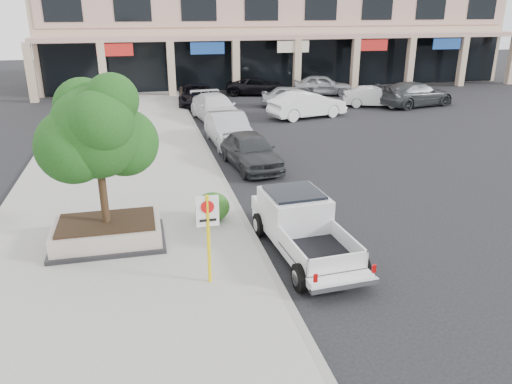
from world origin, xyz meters
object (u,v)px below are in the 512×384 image
no_parking_sign (208,227)px  pickup_truck (306,229)px  lot_car_d (257,86)px  curb_car_a (251,150)px  lot_car_f (374,97)px  lot_car_b (307,105)px  curb_car_d (196,95)px  curb_car_b (229,129)px  lot_car_e (322,85)px  planter (108,232)px  curb_car_c (216,108)px  lot_car_a (292,96)px  lot_car_c (416,94)px  planter_tree (102,131)px

no_parking_sign → pickup_truck: 3.16m
lot_car_d → pickup_truck: bearing=-175.9°
curb_car_a → lot_car_f: curb_car_a is taller
lot_car_d → lot_car_b: bearing=-158.5°
pickup_truck → curb_car_d: size_ratio=1.00×
curb_car_b → curb_car_d: 11.25m
curb_car_b → lot_car_e: bearing=51.1°
pickup_truck → lot_car_b: size_ratio=1.03×
planter → lot_car_f: 25.01m
pickup_truck → curb_car_a: size_ratio=1.14×
curb_car_b → pickup_truck: bearing=-92.3°
planter → lot_car_f: (17.10, 18.25, 0.21)m
curb_car_b → lot_car_d: (4.87, 14.45, -0.13)m
no_parking_sign → curb_car_d: (2.55, 24.54, -0.92)m
curb_car_a → lot_car_b: size_ratio=0.90×
planter → lot_car_e: (15.30, 23.63, 0.31)m
planter → lot_car_b: size_ratio=0.65×
planter → no_parking_sign: bearing=-48.1°
curb_car_d → curb_car_a: bearing=-82.3°
lot_car_b → curb_car_d: bearing=32.9°
curb_car_c → lot_car_a: size_ratio=1.27×
planter → lot_car_d: 26.95m
curb_car_a → lot_car_e: size_ratio=0.97×
lot_car_d → lot_car_f: bearing=-119.8°
no_parking_sign → curb_car_c: no_parking_sign is taller
lot_car_c → lot_car_f: (-2.93, 0.49, -0.15)m
planter → lot_car_d: bearing=67.5°
no_parking_sign → lot_car_d: 28.82m
lot_car_e → curb_car_d: bearing=118.7°
lot_car_a → curb_car_b: bearing=161.8°
no_parking_sign → lot_car_a: (8.96, 22.26, -0.91)m
no_parking_sign → lot_car_d: bearing=74.4°
curb_car_a → planter_tree: bearing=-137.6°
lot_car_e → lot_car_f: lot_car_e is taller
no_parking_sign → lot_car_a: 24.01m
curb_car_a → curb_car_b: curb_car_b is taller
planter_tree → lot_car_b: (11.29, 15.71, -2.60)m
lot_car_f → lot_car_b: bearing=130.1°
lot_car_b → pickup_truck: bearing=146.8°
planter_tree → lot_car_c: 26.69m
planter_tree → no_parking_sign: planter_tree is taller
curb_car_a → lot_car_d: size_ratio=0.92×
curb_car_a → pickup_truck: bearing=-98.7°
curb_car_c → no_parking_sign: bearing=-106.6°
pickup_truck → curb_car_b: size_ratio=1.05×
lot_car_d → curb_car_d: bearing=136.1°
pickup_truck → planter: bearing=158.0°
no_parking_sign → curb_car_a: no_parking_sign is taller
planter → no_parking_sign: size_ratio=1.39×
curb_car_d → lot_car_b: lot_car_b is taller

